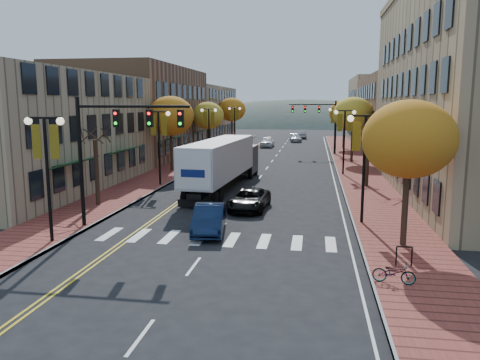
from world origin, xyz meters
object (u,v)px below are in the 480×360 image
at_px(black_suv, 249,199).
at_px(bicycle, 394,273).
at_px(navy_sedan, 209,219).
at_px(semi_truck, 224,160).

height_order(black_suv, bicycle, black_suv).
relative_size(navy_sedan, black_suv, 0.93).
bearing_deg(navy_sedan, bicycle, -44.33).
height_order(navy_sedan, bicycle, navy_sedan).
bearing_deg(bicycle, black_suv, 41.42).
relative_size(semi_truck, navy_sedan, 3.59).
bearing_deg(navy_sedan, semi_truck, 89.46).
distance_m(navy_sedan, black_suv, 5.75).
height_order(navy_sedan, black_suv, navy_sedan).
bearing_deg(bicycle, semi_truck, 38.73).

